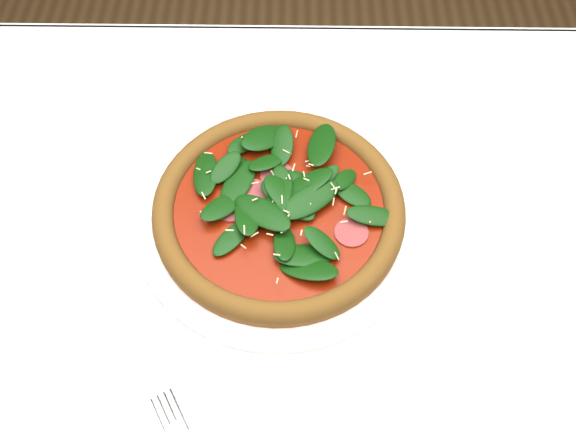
{
  "coord_description": "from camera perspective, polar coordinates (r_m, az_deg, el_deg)",
  "views": [
    {
      "loc": [
        -0.02,
        -0.42,
        1.44
      ],
      "look_at": [
        -0.03,
        0.02,
        0.77
      ],
      "focal_mm": 40.0,
      "sensor_mm": 36.0,
      "label": 1
    }
  ],
  "objects": [
    {
      "name": "ground",
      "position": [
        1.49,
        1.08,
        -17.38
      ],
      "size": [
        6.0,
        6.0,
        0.0
      ],
      "primitive_type": "plane",
      "color": "brown",
      "rests_on": "ground"
    },
    {
      "name": "plate",
      "position": [
        0.81,
        -0.81,
        0.08
      ],
      "size": [
        0.37,
        0.37,
        0.02
      ],
      "color": "white",
      "rests_on": "dining_table"
    },
    {
      "name": "pizza",
      "position": [
        0.8,
        -0.83,
        0.91
      ],
      "size": [
        0.42,
        0.42,
        0.04
      ],
      "rotation": [
        0.0,
        0.0,
        -0.42
      ],
      "color": "#975124",
      "rests_on": "plate"
    },
    {
      "name": "dining_table",
      "position": [
        0.89,
        1.73,
        -5.65
      ],
      "size": [
        1.21,
        0.81,
        0.75
      ],
      "color": "silver",
      "rests_on": "ground"
    }
  ]
}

